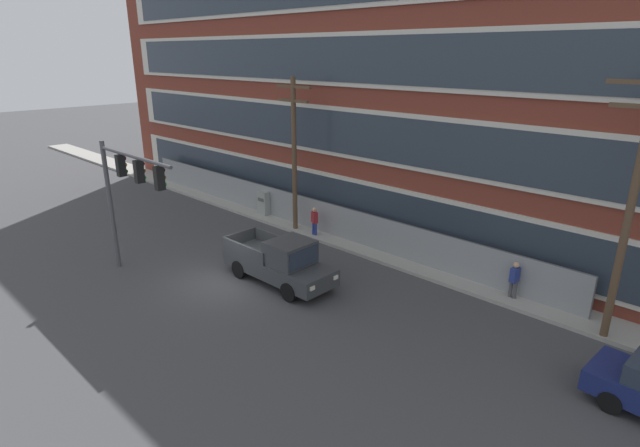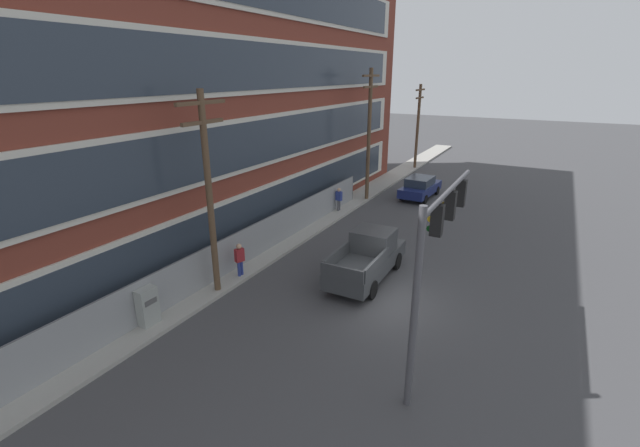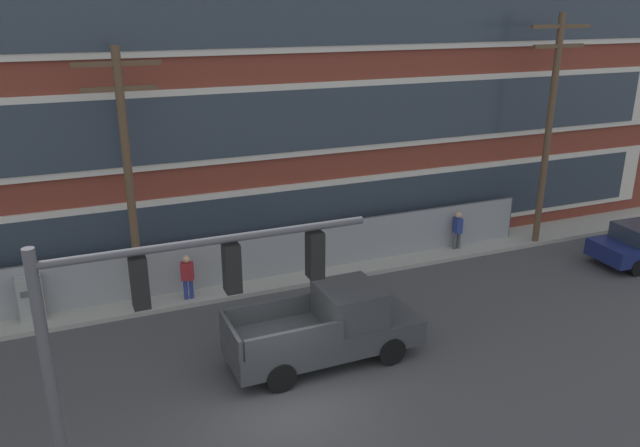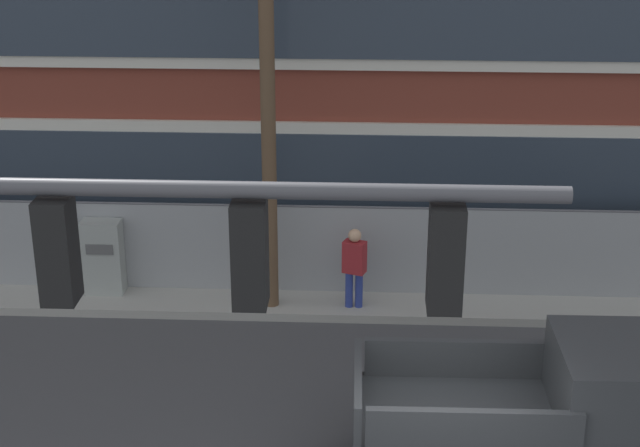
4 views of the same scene
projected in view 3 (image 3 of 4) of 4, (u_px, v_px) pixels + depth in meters
name	position (u px, v px, depth m)	size (l,w,h in m)	color
ground_plane	(286.00, 405.00, 15.44)	(160.00, 160.00, 0.00)	#424244
sidewalk_building_side	(216.00, 288.00, 21.59)	(80.00, 1.91, 0.16)	#9E9B93
brick_mill_building	(160.00, 11.00, 23.18)	(45.27, 9.50, 18.27)	brown
chain_link_fence	(132.00, 277.00, 20.38)	(30.55, 0.06, 1.89)	gray
traffic_signal_mast	(160.00, 317.00, 10.69)	(5.78, 0.43, 5.86)	#4C4C51
pickup_truck_dark_grey	(329.00, 328.00, 17.13)	(5.43, 2.08, 2.09)	#383A3D
utility_pole_near_corner	(128.00, 173.00, 18.66)	(2.48, 0.26, 8.30)	brown
utility_pole_midblock	(550.00, 122.00, 24.11)	(2.70, 0.26, 9.12)	brown
electrical_cabinet	(31.00, 301.00, 19.10)	(0.73, 0.44, 1.60)	#939993
pedestrian_near_cabinet	(188.00, 276.00, 20.41)	(0.46, 0.37, 1.69)	navy
pedestrian_by_fence	(458.00, 229.00, 24.65)	(0.32, 0.43, 1.69)	#4C4C51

